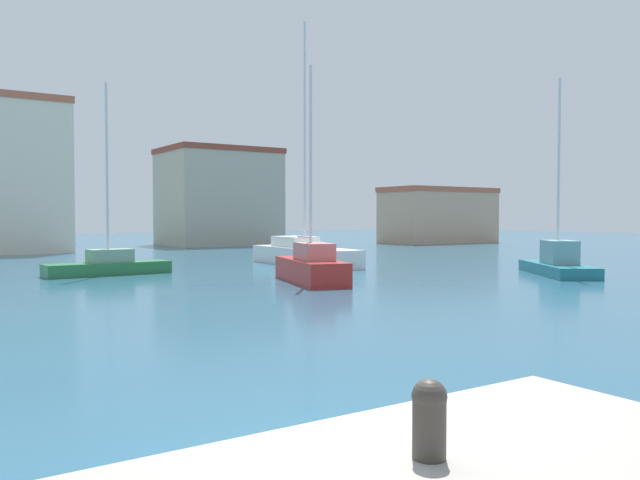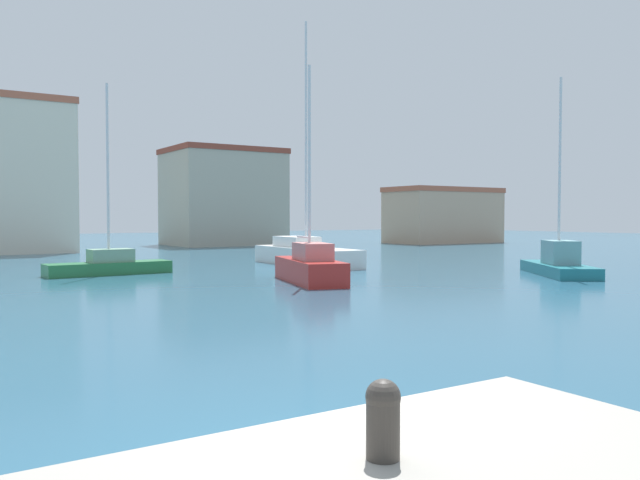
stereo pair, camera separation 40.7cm
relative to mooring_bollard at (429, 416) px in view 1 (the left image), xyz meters
The scene contains 9 objects.
water 27.01m from the mooring_bollard, 54.54° to the left, with size 160.00×160.00×0.00m, color #285670.
mooring_bollard is the anchor object (origin of this frame).
sailboat_teal_outer_mooring 27.12m from the mooring_bollard, 34.35° to the left, with size 4.90×5.96×9.07m.
sailboat_green_behind_lamppost 27.25m from the mooring_bollard, 79.41° to the left, with size 5.72×1.73×8.84m.
sailboat_white_distant_east 31.14m from the mooring_bollard, 59.67° to the left, with size 2.66×8.43×13.37m.
sailboat_red_far_left 21.70m from the mooring_bollard, 59.59° to the left, with size 3.02×5.60×8.86m.
harbor_office 50.44m from the mooring_bollard, 85.62° to the left, with size 8.20×8.62×11.45m.
yacht_club 57.73m from the mooring_bollard, 66.95° to the left, with size 10.18×8.23×9.09m.
warehouse_block 62.82m from the mooring_bollard, 46.05° to the left, with size 11.86×5.93×5.64m.
Camera 1 is at (-3.95, -5.48, 2.71)m, focal length 36.29 mm.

